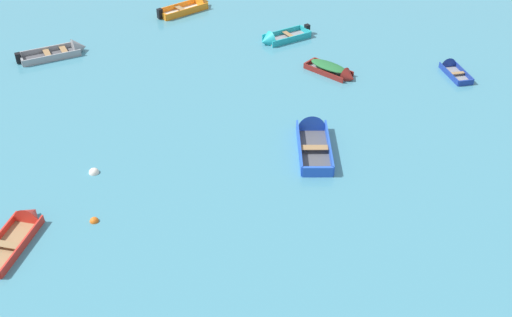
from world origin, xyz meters
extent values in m
cube|color=beige|center=(-8.60, 39.25, 0.06)|extent=(2.95, 3.25, 0.12)
cube|color=orange|center=(-9.06, 39.62, 0.23)|extent=(2.24, 2.70, 0.46)
cube|color=orange|center=(-8.14, 38.87, 0.23)|extent=(2.24, 2.70, 0.46)
cube|color=orange|center=(-9.69, 37.92, 0.23)|extent=(0.98, 0.84, 0.46)
cone|color=orange|center=(-7.46, 40.63, 0.25)|extent=(1.38, 1.33, 1.14)
cube|color=#937047|center=(-8.71, 39.11, 0.32)|extent=(1.05, 0.95, 0.03)
cube|color=black|center=(-9.78, 37.81, 0.39)|extent=(0.44, 0.44, 0.65)
cube|color=gray|center=(9.61, 33.45, 0.04)|extent=(1.73, 2.45, 0.08)
cube|color=navy|center=(9.18, 33.26, 0.17)|extent=(1.03, 2.20, 0.33)
cube|color=navy|center=(10.03, 33.64, 0.17)|extent=(1.03, 2.20, 0.33)
cube|color=navy|center=(10.10, 32.36, 0.17)|extent=(0.87, 0.46, 0.33)
cone|color=navy|center=(9.10, 34.59, 0.18)|extent=(1.04, 0.87, 0.89)
cube|color=#937047|center=(9.66, 33.34, 0.23)|extent=(0.86, 0.57, 0.03)
cube|color=#99754C|center=(-8.34, 15.18, 0.05)|extent=(1.13, 3.16, 0.09)
cube|color=red|center=(-7.76, 15.17, 0.19)|extent=(0.12, 3.29, 0.38)
cone|color=red|center=(-8.32, 16.89, 0.21)|extent=(1.12, 0.77, 1.11)
cube|color=#937047|center=(-8.35, 15.01, 0.26)|extent=(1.04, 0.36, 0.03)
cube|color=#4C4C51|center=(2.57, 24.16, 0.07)|extent=(2.09, 4.02, 0.13)
cube|color=blue|center=(1.87, 24.01, 0.26)|extent=(0.91, 3.93, 0.53)
cube|color=blue|center=(3.26, 24.30, 0.26)|extent=(0.91, 3.93, 0.53)
cube|color=blue|center=(2.98, 22.20, 0.26)|extent=(1.39, 0.43, 0.53)
cone|color=blue|center=(2.14, 26.19, 0.29)|extent=(1.52, 1.18, 1.36)
cube|color=#937047|center=(2.61, 23.95, 0.37)|extent=(1.33, 0.67, 0.03)
cube|color=#4C4C51|center=(-14.45, 30.94, 0.05)|extent=(3.33, 2.99, 0.10)
cube|color=gray|center=(-14.85, 31.45, 0.21)|extent=(2.74, 2.19, 0.42)
cube|color=gray|center=(-14.05, 30.44, 0.21)|extent=(2.74, 2.19, 0.42)
cube|color=gray|center=(-15.80, 29.88, 0.21)|extent=(0.89, 1.07, 0.42)
cone|color=gray|center=(-13.05, 32.05, 0.23)|extent=(1.38, 1.46, 1.24)
cube|color=#937047|center=(-14.59, 30.83, 0.29)|extent=(1.00, 1.13, 0.03)
cube|color=#937047|center=(-13.81, 31.45, 0.29)|extent=(1.00, 1.13, 0.03)
cube|color=black|center=(-15.91, 29.79, 0.35)|extent=(0.46, 0.46, 0.58)
cube|color=gray|center=(-0.79, 36.36, 0.05)|extent=(2.83, 2.74, 0.10)
cube|color=teal|center=(-0.38, 35.92, 0.21)|extent=(2.20, 2.05, 0.41)
cube|color=teal|center=(-1.20, 36.81, 0.21)|extent=(2.20, 2.05, 0.41)
cube|color=teal|center=(0.28, 37.36, 0.21)|extent=(0.89, 0.95, 0.41)
cone|color=teal|center=(-1.91, 35.33, 0.23)|extent=(1.28, 1.30, 1.15)
cube|color=#937047|center=(-0.68, 36.47, 0.29)|extent=(0.96, 1.00, 0.03)
cube|color=black|center=(0.37, 37.44, 0.35)|extent=(0.41, 0.41, 0.58)
cube|color=gray|center=(2.35, 32.35, 0.04)|extent=(2.81, 2.17, 0.08)
cube|color=maroon|center=(2.60, 32.80, 0.16)|extent=(2.46, 1.44, 0.31)
cube|color=maroon|center=(2.09, 31.90, 0.16)|extent=(2.46, 1.44, 0.31)
cube|color=maroon|center=(1.13, 33.04, 0.16)|extent=(0.60, 0.94, 0.31)
cone|color=maroon|center=(3.61, 31.63, 0.17)|extent=(1.05, 1.18, 1.00)
cube|color=#937047|center=(2.22, 32.42, 0.22)|extent=(0.71, 0.95, 0.03)
ellipsoid|color=#236633|center=(2.35, 32.35, 0.42)|extent=(2.58, 2.02, 0.29)
sphere|color=orange|center=(-5.71, 17.26, 0.00)|extent=(0.38, 0.38, 0.38)
sphere|color=silver|center=(-7.09, 20.41, 0.00)|extent=(0.47, 0.47, 0.47)
camera|label=1|loc=(4.89, -0.86, 17.40)|focal=44.52mm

